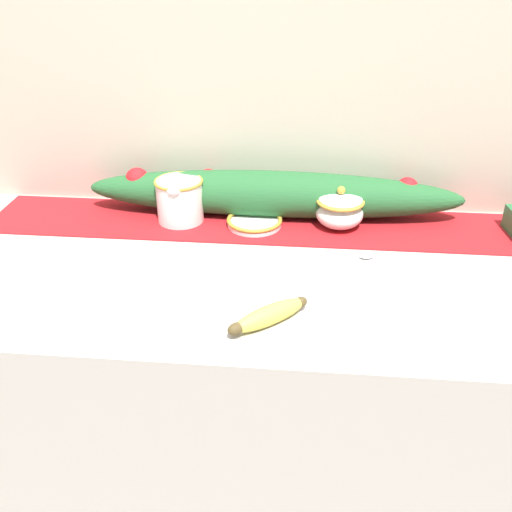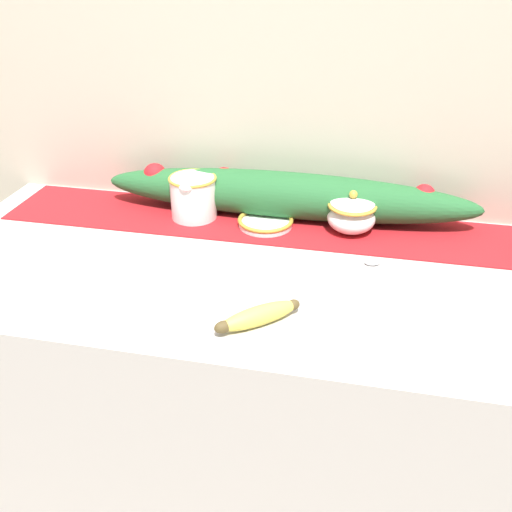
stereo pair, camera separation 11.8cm
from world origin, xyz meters
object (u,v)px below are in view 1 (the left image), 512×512
object	(u,v)px
cream_pitcher	(180,199)
sugar_bowl	(340,209)
banana	(269,315)
small_dish	(254,221)
spoon	(361,257)

from	to	relation	value
cream_pitcher	sugar_bowl	world-z (taller)	cream_pitcher
cream_pitcher	banana	size ratio (longest dim) A/B	0.94
sugar_bowl	banana	world-z (taller)	sugar_bowl
sugar_bowl	cream_pitcher	bearing A→B (deg)	179.85
small_dish	spoon	bearing A→B (deg)	-28.66
cream_pitcher	small_dish	distance (m)	0.19
cream_pitcher	spoon	bearing A→B (deg)	-19.01
sugar_bowl	spoon	world-z (taller)	sugar_bowl
banana	spoon	bearing A→B (deg)	54.65
spoon	sugar_bowl	bearing A→B (deg)	89.33
cream_pitcher	banana	bearing A→B (deg)	-58.76
cream_pitcher	banana	distance (m)	0.49
cream_pitcher	small_dish	world-z (taller)	cream_pitcher
cream_pitcher	banana	world-z (taller)	cream_pitcher
small_dish	banana	xyz separation A→B (m)	(0.06, -0.40, 0.01)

